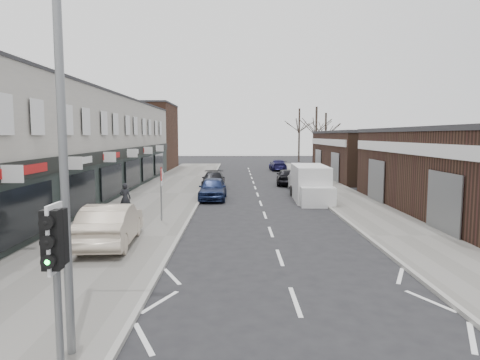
{
  "coord_description": "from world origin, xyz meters",
  "views": [
    {
      "loc": [
        -1.52,
        -8.66,
        4.3
      ],
      "look_at": [
        -1.39,
        7.41,
        2.6
      ],
      "focal_mm": 32.0,
      "sensor_mm": 36.0,
      "label": 1
    }
  ],
  "objects_px": {
    "traffic_light": "(55,254)",
    "parked_car_left_b": "(214,180)",
    "sedan_on_pavement": "(111,224)",
    "parked_car_right_a": "(301,181)",
    "warning_sign": "(162,178)",
    "parked_car_right_c": "(278,165)",
    "parked_car_right_b": "(287,177)",
    "street_lamp": "(71,117)",
    "white_van": "(310,184)",
    "parked_car_left_a": "(213,189)",
    "pedestrian": "(125,198)"
  },
  "relations": [
    {
      "from": "street_lamp",
      "to": "sedan_on_pavement",
      "type": "bearing_deg",
      "value": 102.33
    },
    {
      "from": "street_lamp",
      "to": "parked_car_left_a",
      "type": "distance_m",
      "value": 20.8
    },
    {
      "from": "parked_car_left_b",
      "to": "parked_car_left_a",
      "type": "bearing_deg",
      "value": -89.05
    },
    {
      "from": "parked_car_left_b",
      "to": "traffic_light",
      "type": "bearing_deg",
      "value": -93.76
    },
    {
      "from": "pedestrian",
      "to": "street_lamp",
      "type": "bearing_deg",
      "value": 104.4
    },
    {
      "from": "parked_car_right_a",
      "to": "parked_car_right_c",
      "type": "distance_m",
      "value": 18.83
    },
    {
      "from": "parked_car_right_c",
      "to": "parked_car_right_b",
      "type": "bearing_deg",
      "value": 86.15
    },
    {
      "from": "street_lamp",
      "to": "sedan_on_pavement",
      "type": "xyz_separation_m",
      "value": [
        -1.79,
        8.17,
        -3.7
      ]
    },
    {
      "from": "warning_sign",
      "to": "traffic_light",
      "type": "bearing_deg",
      "value": -86.9
    },
    {
      "from": "parked_car_left_b",
      "to": "parked_car_right_a",
      "type": "bearing_deg",
      "value": -14.43
    },
    {
      "from": "parked_car_left_a",
      "to": "warning_sign",
      "type": "bearing_deg",
      "value": -104.35
    },
    {
      "from": "parked_car_right_b",
      "to": "white_van",
      "type": "bearing_deg",
      "value": 98.13
    },
    {
      "from": "sedan_on_pavement",
      "to": "parked_car_right_a",
      "type": "height_order",
      "value": "sedan_on_pavement"
    },
    {
      "from": "parked_car_right_b",
      "to": "pedestrian",
      "type": "bearing_deg",
      "value": 58.43
    },
    {
      "from": "street_lamp",
      "to": "parked_car_right_b",
      "type": "height_order",
      "value": "street_lamp"
    },
    {
      "from": "warning_sign",
      "to": "parked_car_left_b",
      "type": "relative_size",
      "value": 0.6
    },
    {
      "from": "pedestrian",
      "to": "traffic_light",
      "type": "bearing_deg",
      "value": 104.0
    },
    {
      "from": "pedestrian",
      "to": "parked_car_right_a",
      "type": "bearing_deg",
      "value": -133.32
    },
    {
      "from": "white_van",
      "to": "sedan_on_pavement",
      "type": "distance_m",
      "value": 15.24
    },
    {
      "from": "warning_sign",
      "to": "white_van",
      "type": "relative_size",
      "value": 0.45
    },
    {
      "from": "street_lamp",
      "to": "white_van",
      "type": "bearing_deg",
      "value": 68.52
    },
    {
      "from": "parked_car_right_c",
      "to": "parked_car_left_a",
      "type": "bearing_deg",
      "value": 73.16
    },
    {
      "from": "white_van",
      "to": "parked_car_left_a",
      "type": "bearing_deg",
      "value": 178.31
    },
    {
      "from": "parked_car_left_a",
      "to": "parked_car_right_a",
      "type": "distance_m",
      "value": 8.14
    },
    {
      "from": "white_van",
      "to": "parked_car_right_c",
      "type": "height_order",
      "value": "white_van"
    },
    {
      "from": "street_lamp",
      "to": "white_van",
      "type": "distance_m",
      "value": 21.75
    },
    {
      "from": "pedestrian",
      "to": "parked_car_right_a",
      "type": "relative_size",
      "value": 0.35
    },
    {
      "from": "warning_sign",
      "to": "parked_car_left_a",
      "type": "height_order",
      "value": "warning_sign"
    },
    {
      "from": "warning_sign",
      "to": "parked_car_left_b",
      "type": "bearing_deg",
      "value": 82.79
    },
    {
      "from": "traffic_light",
      "to": "parked_car_left_a",
      "type": "xyz_separation_m",
      "value": [
        1.29,
        21.61,
        -1.67
      ]
    },
    {
      "from": "sedan_on_pavement",
      "to": "street_lamp",
      "type": "bearing_deg",
      "value": 98.4
    },
    {
      "from": "traffic_light",
      "to": "parked_car_left_a",
      "type": "height_order",
      "value": "traffic_light"
    },
    {
      "from": "sedan_on_pavement",
      "to": "parked_car_right_c",
      "type": "xyz_separation_m",
      "value": [
        9.81,
        35.8,
        -0.26
      ]
    },
    {
      "from": "street_lamp",
      "to": "parked_car_right_b",
      "type": "relative_size",
      "value": 1.9
    },
    {
      "from": "white_van",
      "to": "pedestrian",
      "type": "bearing_deg",
      "value": -152.04
    },
    {
      "from": "traffic_light",
      "to": "parked_car_right_c",
      "type": "distance_m",
      "value": 45.91
    },
    {
      "from": "traffic_light",
      "to": "parked_car_left_b",
      "type": "distance_m",
      "value": 28.0
    },
    {
      "from": "traffic_light",
      "to": "parked_car_left_b",
      "type": "xyz_separation_m",
      "value": [
        1.0,
        27.93,
        -1.76
      ]
    },
    {
      "from": "pedestrian",
      "to": "parked_car_right_c",
      "type": "xyz_separation_m",
      "value": [
        10.96,
        29.25,
        -0.28
      ]
    },
    {
      "from": "traffic_light",
      "to": "pedestrian",
      "type": "xyz_separation_m",
      "value": [
        -3.06,
        15.94,
        -1.48
      ]
    },
    {
      "from": "pedestrian",
      "to": "parked_car_left_b",
      "type": "relative_size",
      "value": 0.36
    },
    {
      "from": "parked_car_left_b",
      "to": "parked_car_right_a",
      "type": "distance_m",
      "value": 7.07
    },
    {
      "from": "warning_sign",
      "to": "parked_car_right_b",
      "type": "height_order",
      "value": "warning_sign"
    },
    {
      "from": "parked_car_right_a",
      "to": "white_van",
      "type": "bearing_deg",
      "value": 86.83
    },
    {
      "from": "street_lamp",
      "to": "warning_sign",
      "type": "relative_size",
      "value": 2.96
    },
    {
      "from": "pedestrian",
      "to": "parked_car_right_b",
      "type": "relative_size",
      "value": 0.39
    },
    {
      "from": "parked_car_left_a",
      "to": "parked_car_left_b",
      "type": "height_order",
      "value": "parked_car_left_a"
    },
    {
      "from": "sedan_on_pavement",
      "to": "parked_car_left_b",
      "type": "bearing_deg",
      "value": -102.85
    },
    {
      "from": "street_lamp",
      "to": "parked_car_right_c",
      "type": "xyz_separation_m",
      "value": [
        8.03,
        43.98,
        -3.96
      ]
    },
    {
      "from": "traffic_light",
      "to": "parked_car_right_a",
      "type": "height_order",
      "value": "traffic_light"
    }
  ]
}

